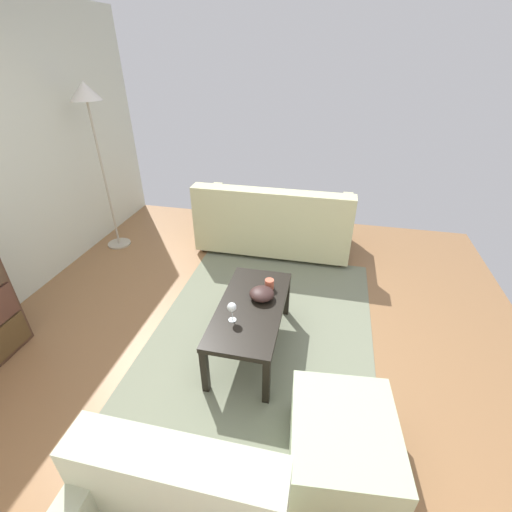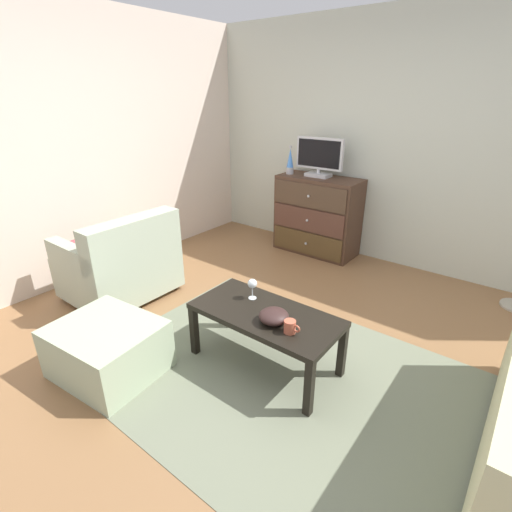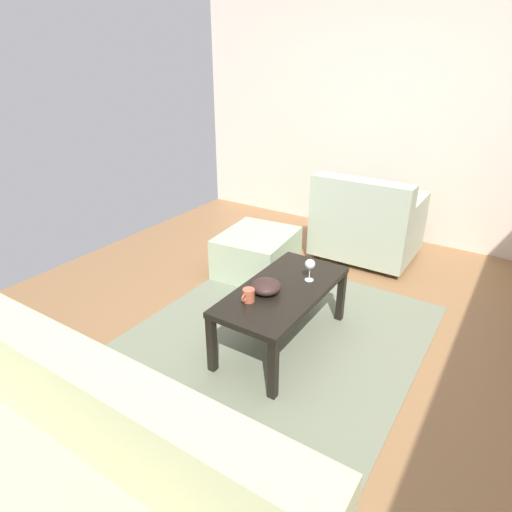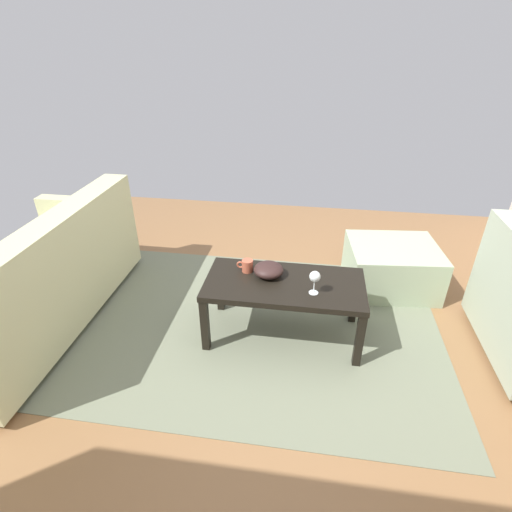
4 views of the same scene
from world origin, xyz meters
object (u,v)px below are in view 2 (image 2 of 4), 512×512
(lava_lamp, at_px, (290,162))
(bowl_decorative, at_px, (274,316))
(dresser, at_px, (317,216))
(armchair, at_px, (121,264))
(wine_glass, at_px, (252,284))
(mug, at_px, (290,327))
(tv, at_px, (319,157))
(coffee_table, at_px, (265,319))
(ottoman, at_px, (108,349))

(lava_lamp, height_order, bowl_decorative, lava_lamp)
(dresser, xyz_separation_m, armchair, (-0.90, -2.14, -0.12))
(lava_lamp, distance_m, wine_glass, 2.26)
(wine_glass, bearing_deg, mug, -23.11)
(dresser, xyz_separation_m, bowl_decorative, (0.89, -2.18, 0.02))
(tv, height_order, coffee_table, tv)
(coffee_table, height_order, armchair, armchair)
(armchair, bearing_deg, lava_lamp, 76.19)
(lava_lamp, xyz_separation_m, mug, (1.43, -2.17, -0.59))
(dresser, bearing_deg, lava_lamp, -173.64)
(ottoman, bearing_deg, coffee_table, 41.83)
(dresser, xyz_separation_m, coffee_table, (0.78, -2.11, -0.08))
(armchair, bearing_deg, dresser, 67.09)
(wine_glass, bearing_deg, lava_lamp, 116.25)
(ottoman, bearing_deg, mug, 30.40)
(coffee_table, distance_m, bowl_decorative, 0.16)
(coffee_table, height_order, mug, mug)
(coffee_table, bearing_deg, tv, 110.82)
(dresser, height_order, ottoman, dresser)
(lava_lamp, height_order, mug, lava_lamp)
(armchair, xyz_separation_m, ottoman, (0.85, -0.71, -0.16))
(lava_lamp, bearing_deg, mug, -56.60)
(bowl_decorative, bearing_deg, armchair, 178.80)
(armchair, distance_m, ottoman, 1.12)
(wine_glass, distance_m, armchair, 1.51)
(lava_lamp, distance_m, bowl_decorative, 2.56)
(coffee_table, distance_m, ottoman, 1.12)
(dresser, distance_m, mug, 2.45)
(armchair, bearing_deg, ottoman, -39.79)
(wine_glass, distance_m, ottoman, 1.11)
(tv, height_order, armchair, tv)
(mug, bearing_deg, lava_lamp, 123.40)
(coffee_table, bearing_deg, bowl_decorative, -29.04)
(mug, height_order, ottoman, mug)
(dresser, distance_m, coffee_table, 2.25)
(dresser, xyz_separation_m, lava_lamp, (-0.39, -0.04, 0.61))
(wine_glass, xyz_separation_m, mug, (0.46, -0.19, -0.07))
(armchair, bearing_deg, bowl_decorative, -1.20)
(tv, bearing_deg, lava_lamp, -169.12)
(coffee_table, xyz_separation_m, mug, (0.27, -0.10, 0.10))
(wine_glass, height_order, bowl_decorative, wine_glass)
(dresser, distance_m, lava_lamp, 0.72)
(wine_glass, xyz_separation_m, armchair, (-1.49, -0.12, -0.21))
(wine_glass, bearing_deg, bowl_decorative, -27.70)
(bowl_decorative, height_order, armchair, armchair)
(lava_lamp, distance_m, mug, 2.66)
(tv, distance_m, armchair, 2.47)
(tv, distance_m, bowl_decorative, 2.48)
(tv, bearing_deg, dresser, -32.74)
(dresser, bearing_deg, armchair, -112.91)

